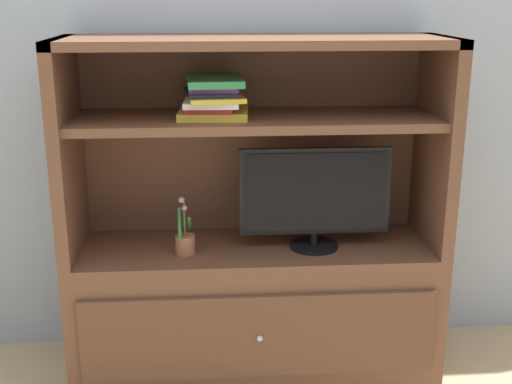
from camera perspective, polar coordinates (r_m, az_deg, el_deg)
The scene contains 5 objects.
painted_rear_wall at distance 2.96m, azimuth -0.56°, elevation 12.69°, with size 6.00×0.10×2.80m, color #9EA8B2.
media_console at distance 2.85m, azimuth -0.08°, elevation -6.82°, with size 1.55×0.52×1.45m.
tv_monitor at distance 2.72m, azimuth 5.12°, elevation -0.33°, with size 0.62×0.21×0.43m.
potted_plant at distance 2.71m, azimuth -6.15°, elevation -4.28°, with size 0.08×0.14×0.24m.
magazine_stack at distance 2.63m, azimuth -3.72°, elevation 8.16°, with size 0.29×0.35×0.16m.
Camera 1 is at (-0.18, -2.20, 1.61)m, focal length 46.28 mm.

